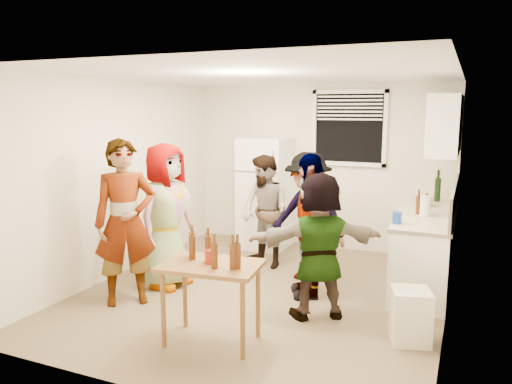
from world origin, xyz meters
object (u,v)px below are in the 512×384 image
at_px(guest_grey, 168,285).
at_px(guest_back_left, 265,265).
at_px(trash_bin, 410,316).
at_px(serving_table, 212,341).
at_px(red_cup, 210,263).
at_px(beer_bottle_counter, 418,214).
at_px(refrigerator, 265,193).
at_px(blue_cup, 397,224).
at_px(guest_orange, 317,316).
at_px(guest_back_right, 307,279).
at_px(guest_black, 309,295).
at_px(beer_bottle_table, 208,261).
at_px(wine_bottle, 437,201).
at_px(guest_stripe, 129,302).
at_px(kettle, 426,206).

xyz_separation_m(guest_grey, guest_back_left, (0.80, 1.18, 0.00)).
xyz_separation_m(trash_bin, serving_table, (-1.68, -0.73, -0.25)).
distance_m(trash_bin, red_cup, 1.91).
xyz_separation_m(beer_bottle_counter, trash_bin, (0.12, -1.53, -0.65)).
distance_m(red_cup, guest_back_left, 2.44).
relative_size(refrigerator, blue_cup, 12.93).
bearing_deg(guest_orange, red_cup, 20.12).
bearing_deg(refrigerator, serving_table, -76.17).
bearing_deg(guest_back_right, guest_orange, -54.45).
xyz_separation_m(guest_back_right, guest_orange, (0.45, -1.05, 0.00)).
bearing_deg(refrigerator, guest_grey, -101.51).
distance_m(guest_back_right, guest_black, 0.55).
bearing_deg(beer_bottle_table, trash_bin, 21.09).
bearing_deg(wine_bottle, guest_black, -125.46).
relative_size(guest_stripe, guest_back_right, 1.13).
xyz_separation_m(beer_bottle_counter, red_cup, (-1.58, -2.25, -0.15)).
bearing_deg(serving_table, guest_stripe, 160.23).
bearing_deg(beer_bottle_counter, guest_back_right, -168.60).
distance_m(beer_bottle_table, guest_back_left, 2.38).
distance_m(red_cup, guest_back_right, 2.15).
bearing_deg(beer_bottle_counter, red_cup, -125.01).
bearing_deg(serving_table, beer_bottle_table, 136.00).
distance_m(blue_cup, trash_bin, 1.16).
relative_size(beer_bottle_table, guest_orange, 0.15).
height_order(beer_bottle_table, guest_back_right, beer_bottle_table).
distance_m(wine_bottle, guest_grey, 3.72).
distance_m(beer_bottle_table, red_cup, 0.07).
relative_size(kettle, wine_bottle, 0.67).
distance_m(trash_bin, serving_table, 1.85).
bearing_deg(guest_grey, guest_back_right, -52.60).
height_order(beer_bottle_counter, serving_table, beer_bottle_counter).
height_order(kettle, trash_bin, kettle).
bearing_deg(guest_back_left, blue_cup, 6.11).
bearing_deg(blue_cup, guest_stripe, -156.61).
bearing_deg(guest_stripe, guest_back_right, 1.49).
xyz_separation_m(guest_stripe, guest_back_left, (0.91, 1.82, 0.00)).
relative_size(beer_bottle_counter, serving_table, 0.25).
height_order(serving_table, guest_black, serving_table).
height_order(trash_bin, guest_back_right, trash_bin).
xyz_separation_m(beer_bottle_table, guest_grey, (-1.15, 1.05, -0.75)).
bearing_deg(guest_orange, guest_stripe, -18.42).
bearing_deg(kettle, serving_table, -144.90).
bearing_deg(beer_bottle_counter, kettle, 84.73).
relative_size(refrigerator, guest_back_right, 1.05).
height_order(guest_back_right, guest_orange, guest_back_right).
distance_m(guest_stripe, guest_orange, 2.10).
xyz_separation_m(wine_bottle, guest_orange, (-0.98, -2.28, -0.90)).
relative_size(kettle, blue_cup, 1.63).
distance_m(serving_table, guest_back_right, 2.02).
relative_size(wine_bottle, serving_table, 0.36).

